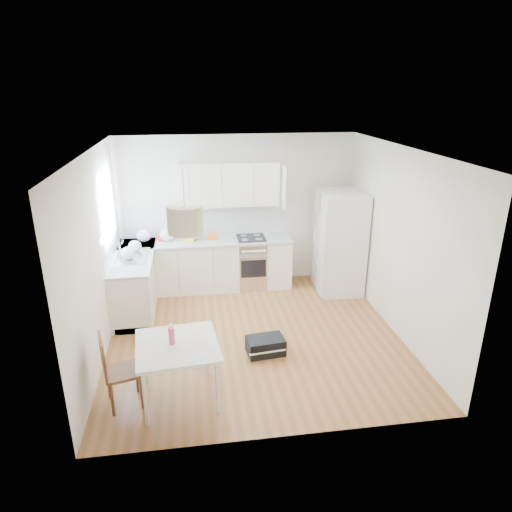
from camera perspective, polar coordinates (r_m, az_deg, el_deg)
The scene contains 29 objects.
floor at distance 6.86m, azimuth -0.17°, elevation -9.89°, with size 4.20×4.20×0.00m, color brown.
ceiling at distance 5.96m, azimuth -0.20°, elevation 13.09°, with size 4.20×4.20×0.00m, color white.
wall_back at distance 8.27m, azimuth -2.29°, elevation 5.66°, with size 4.20×4.20×0.00m, color beige.
wall_left at distance 6.35m, azimuth -19.30°, elevation -0.20°, with size 4.20×4.20×0.00m, color beige.
wall_right at distance 6.89m, azimuth 17.38°, elevation 1.62°, with size 4.20×4.20×0.00m, color beige.
window_glassblock at distance 7.31m, azimuth -18.05°, elevation 5.91°, with size 0.02×1.00×1.00m, color #BFE0F9.
cabinets_back at distance 8.23m, azimuth -6.13°, elevation -1.19°, with size 3.00×0.60×0.88m, color white.
cabinets_left at distance 7.73m, azimuth -14.84°, elevation -3.27°, with size 0.60×1.80×0.88m, color white.
counter_back at distance 8.08m, azimuth -6.25°, elevation 1.84°, with size 3.02×0.64×0.04m, color silver.
counter_left at distance 7.57m, azimuth -15.15°, elevation -0.08°, with size 0.64×1.82×0.04m, color silver.
backsplash_back at distance 8.26m, azimuth -6.43°, elevation 4.53°, with size 3.00×0.01×0.58m, color white.
backsplash_left at distance 7.51m, azimuth -17.59°, elevation 2.02°, with size 0.01×1.80×0.58m, color white.
upper_cabinets at distance 7.98m, azimuth -3.30°, elevation 8.97°, with size 1.70×0.32×0.75m, color white.
range_oven at distance 8.30m, azimuth -0.61°, elevation -0.90°, with size 0.50×0.61×0.88m, color silver, non-canonical shape.
sink at distance 7.51m, azimuth -15.20°, elevation -0.11°, with size 0.50×0.80×0.16m, color silver, non-canonical shape.
refrigerator at distance 8.14m, azimuth 10.50°, elevation 1.73°, with size 0.86×0.89×1.79m, color white, non-canonical shape.
dining_table at distance 5.37m, azimuth -9.79°, elevation -11.53°, with size 1.00×1.00×0.73m.
dining_chair at distance 5.53m, azimuth -16.32°, elevation -13.49°, with size 0.38×0.38×0.91m, color #503118, non-canonical shape.
drink_bottle at distance 5.30m, azimuth -10.51°, elevation -9.57°, with size 0.07×0.07×0.24m, color #EA417A.
gym_bag at distance 6.39m, azimuth 1.20°, elevation -11.13°, with size 0.50×0.33×0.23m, color black.
pendant_lamp at distance 4.76m, azimuth -8.85°, elevation 4.54°, with size 0.37×0.37×0.29m, color #BFB593.
grocery_bag_a at distance 8.14m, azimuth -13.88°, elevation 2.46°, with size 0.24×0.21×0.22m, color white.
grocery_bag_b at distance 8.09m, azimuth -11.06°, elevation 2.64°, with size 0.26×0.22×0.23m, color white.
grocery_bag_c at distance 8.07m, azimuth -7.82°, elevation 2.83°, with size 0.27×0.23×0.25m, color white.
grocery_bag_d at distance 7.70m, azimuth -14.90°, elevation 1.21°, with size 0.21×0.18×0.19m, color white.
grocery_bag_e at distance 7.38m, azimuth -15.70°, elevation 0.33°, with size 0.23×0.19×0.20m, color white.
snack_orange at distance 8.09m, azimuth -5.52°, elevation 2.48°, with size 0.16×0.10×0.11m, color #E85A14.
snack_yellow at distance 8.03m, azimuth -8.42°, elevation 2.22°, with size 0.17×0.11×0.12m, color yellow.
snack_red at distance 8.16m, azimuth -11.64°, elevation 2.33°, with size 0.18×0.11×0.12m, color red.
Camera 1 is at (-0.85, -5.85, 3.48)m, focal length 32.00 mm.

